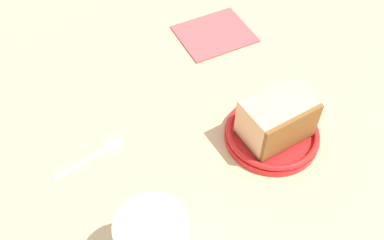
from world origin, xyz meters
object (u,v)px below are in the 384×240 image
object	(u,v)px
teaspoon	(103,149)
folded_napkin	(215,33)
cake_slice	(277,119)
small_plate	(272,133)

from	to	relation	value
teaspoon	folded_napkin	size ratio (longest dim) A/B	0.76
cake_slice	teaspoon	size ratio (longest dim) A/B	1.19
small_plate	folded_napkin	bearing A→B (deg)	-73.89
cake_slice	folded_napkin	xyz separation A→B (cm)	(7.00, -24.00, -4.20)
small_plate	teaspoon	distance (cm)	24.71
small_plate	cake_slice	bearing A→B (deg)	119.51
folded_napkin	cake_slice	bearing A→B (deg)	106.25
cake_slice	small_plate	bearing A→B (deg)	-60.49
small_plate	cake_slice	world-z (taller)	cake_slice
cake_slice	teaspoon	xyz separation A→B (cm)	(24.79, 1.30, -4.15)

